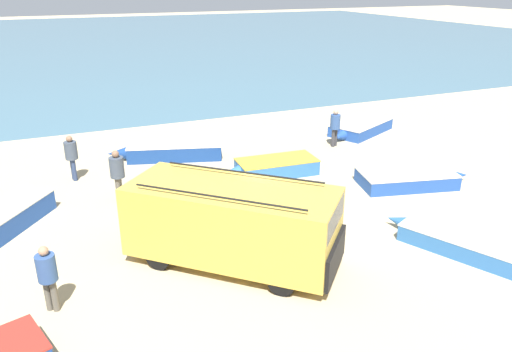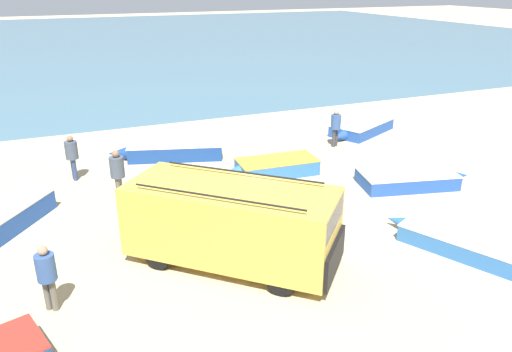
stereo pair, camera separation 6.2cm
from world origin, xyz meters
name	(u,v)px [view 1 (the left image)]	position (x,y,z in m)	size (l,w,h in m)	color
ground_plane	(275,216)	(0.00, 0.00, 0.00)	(200.00, 200.00, 0.00)	tan
sea_water	(92,41)	(0.00, 52.00, 0.00)	(120.00, 80.00, 0.01)	#477084
parked_van	(233,222)	(-2.18, -2.07, 1.19)	(5.43, 5.27, 2.28)	gold
fishing_rowboat_0	(170,151)	(-1.70, 6.67, 0.32)	(4.77, 2.31, 0.64)	navy
fishing_rowboat_1	(459,240)	(3.86, -3.87, 0.25)	(2.68, 3.96, 0.51)	#2D66AD
fishing_rowboat_2	(409,178)	(5.60, 0.39, 0.27)	(4.27, 2.43, 0.54)	#234CA3
fishing_rowboat_4	(274,167)	(1.52, 3.33, 0.29)	(3.74, 1.61, 0.59)	#2D66AD
fishing_rowboat_5	(360,128)	(7.72, 6.66, 0.27)	(4.13, 3.00, 0.55)	#234CA3
fisherman_0	(117,171)	(-4.34, 3.11, 1.08)	(0.48, 0.48, 1.81)	#5B564C
fisherman_1	(47,273)	(-6.71, -2.39, 0.98)	(0.43, 0.43, 1.65)	#5B564C
fisherman_2	(335,125)	(5.48, 5.38, 1.01)	(0.44, 0.44, 1.68)	#38383D
fisherman_3	(71,154)	(-5.61, 5.74, 1.03)	(0.45, 0.45, 1.73)	navy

